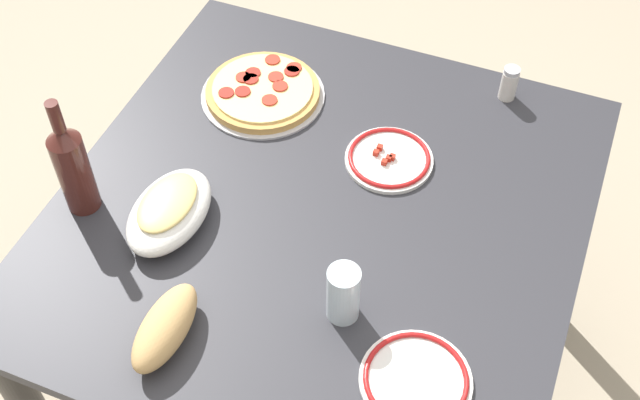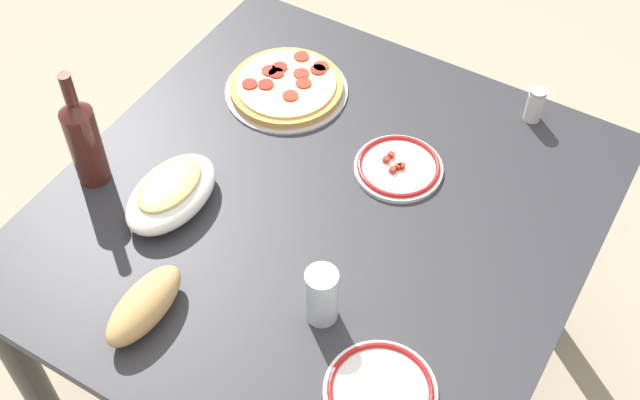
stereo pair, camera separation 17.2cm
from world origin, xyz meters
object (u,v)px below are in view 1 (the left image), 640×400
Objects in this scene: dining_table at (320,243)px; pepperoni_pizza at (263,92)px; water_glass at (343,294)px; baked_pasta_dish at (169,210)px; spice_shaker at (509,83)px; wine_bottle at (72,167)px; side_plate_near at (389,159)px; bread_loaf at (165,327)px; side_plate_far at (416,380)px.

pepperoni_pizza is (-0.27, -0.26, 0.13)m from dining_table.
water_glass is at bearing 38.25° from pepperoni_pizza.
baked_pasta_dish is 0.84m from spice_shaker.
wine_bottle reaches higher than dining_table.
dining_table is 0.32m from water_glass.
bread_loaf is (0.58, -0.24, 0.03)m from side_plate_near.
pepperoni_pizza is 0.36m from side_plate_near.
bread_loaf is at bearing 26.91° from baked_pasta_dish.
water_glass is (0.05, 0.60, -0.05)m from wine_bottle.
wine_bottle is 0.80m from side_plate_far.
pepperoni_pizza is 0.68m from bread_loaf.
wine_bottle is 0.67m from side_plate_near.
side_plate_near is at bearing 157.52° from bread_loaf.
baked_pasta_dish reaches higher than bread_loaf.
spice_shaker reaches higher than side_plate_far.
bread_loaf is (0.25, 0.13, -0.00)m from baked_pasta_dish.
side_plate_far is (0.14, 0.78, -0.11)m from wine_bottle.
bread_loaf is at bearing -22.48° from side_plate_near.
water_glass reaches higher than dining_table.
dining_table is at bearing -26.31° from side_plate_near.
wine_bottle is 3.36× the size of spice_shaker.
baked_pasta_dish is at bearing -61.73° from dining_table.
spice_shaker is (-0.71, 0.15, -0.02)m from water_glass.
baked_pasta_dish is at bearing -153.09° from bread_loaf.
baked_pasta_dish is at bearing -41.36° from spice_shaker.
side_plate_far is at bearing 23.77° from side_plate_near.
side_plate_far is at bearing 44.02° from pepperoni_pizza.
wine_bottle is at bearing -69.95° from dining_table.
side_plate_near is 0.36m from spice_shaker.
pepperoni_pizza reaches higher than side_plate_near.
pepperoni_pizza is at bearing -136.96° from dining_table.
side_plate_far is (0.58, 0.56, -0.01)m from pepperoni_pizza.
bread_loaf is at bearing 55.09° from wine_bottle.
pepperoni_pizza is 3.39× the size of spice_shaker.
side_plate_near is at bearing -173.79° from water_glass.
dining_table is 5.70× the size of bread_loaf.
water_glass is at bearing 31.35° from dining_table.
spice_shaker reaches higher than side_plate_near.
spice_shaker reaches higher than pepperoni_pizza.
wine_bottle is at bearing -48.88° from spice_shaker.
bread_loaf reaches higher than pepperoni_pizza.
spice_shaker is (-0.21, 0.54, 0.03)m from pepperoni_pizza.
wine_bottle reaches higher than bread_loaf.
water_glass is at bearing 6.21° from side_plate_near.
water_glass is 0.20m from side_plate_far.
dining_table is at bearing 159.39° from bread_loaf.
wine_bottle reaches higher than spice_shaker.
wine_bottle is at bearing -100.12° from side_plate_far.
side_plate_far is 0.47m from bread_loaf.
spice_shaker is at bearing 153.87° from bread_loaf.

